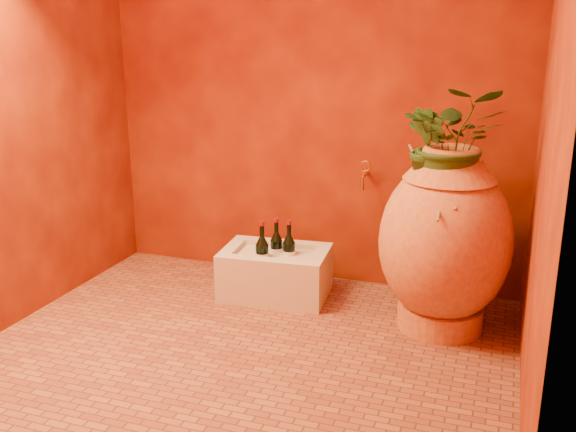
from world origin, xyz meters
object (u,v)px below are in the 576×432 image
at_px(amphora, 445,241).
at_px(wine_bottle_a, 289,253).
at_px(wall_tap, 365,174).
at_px(wine_bottle_c, 276,250).
at_px(wine_bottle_b, 262,255).
at_px(stone_basin, 275,274).

relative_size(amphora, wine_bottle_a, 3.15).
xyz_separation_m(amphora, wall_tap, (-0.50, 0.39, 0.22)).
distance_m(amphora, wine_bottle_c, 0.99).
relative_size(wine_bottle_b, wine_bottle_c, 1.04).
relative_size(amphora, stone_basin, 1.51).
bearing_deg(wine_bottle_a, wine_bottle_c, 164.12).
distance_m(wine_bottle_a, wall_tap, 0.62).
bearing_deg(stone_basin, wall_tap, 33.84).
bearing_deg(wine_bottle_c, wine_bottle_b, -109.01).
xyz_separation_m(stone_basin, wine_bottle_b, (-0.05, -0.07, 0.13)).
distance_m(wine_bottle_a, wine_bottle_b, 0.16).
bearing_deg(wine_bottle_c, wall_tap, 28.54).
height_order(amphora, wine_bottle_b, amphora).
bearing_deg(wine_bottle_b, wine_bottle_a, 37.38).
bearing_deg(wine_bottle_a, wine_bottle_b, -142.62).
relative_size(wine_bottle_a, wall_tap, 1.91).
relative_size(amphora, wine_bottle_c, 3.17).
bearing_deg(wall_tap, wine_bottle_b, -143.36).
height_order(amphora, wall_tap, amphora).
relative_size(stone_basin, wine_bottle_b, 2.03).
height_order(wine_bottle_a, wine_bottle_b, wine_bottle_b).
distance_m(stone_basin, wine_bottle_c, 0.14).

